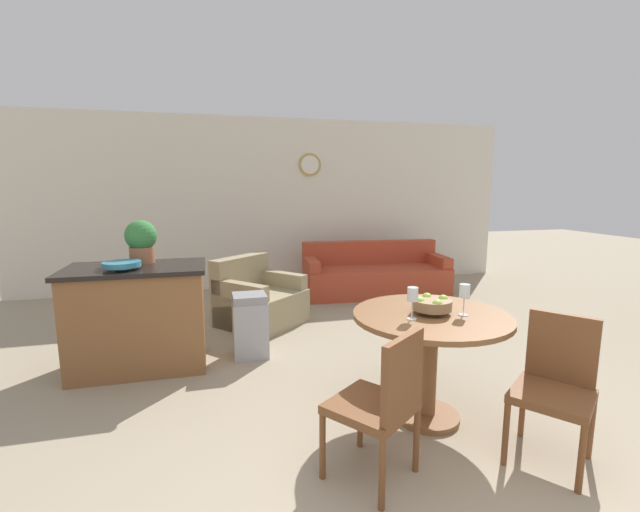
% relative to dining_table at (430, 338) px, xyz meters
% --- Properties ---
extents(wall_back, '(8.00, 0.09, 2.70)m').
position_rel_dining_table_xyz_m(wall_back, '(-0.38, 4.41, 0.75)').
color(wall_back, silver).
rests_on(wall_back, ground_plane).
extents(dining_table, '(1.07, 1.07, 0.77)m').
position_rel_dining_table_xyz_m(dining_table, '(0.00, 0.00, 0.00)').
color(dining_table, brown).
rests_on(dining_table, ground_plane).
extents(dining_chair_near_left, '(0.59, 0.59, 0.87)m').
position_rel_dining_table_xyz_m(dining_chair_near_left, '(-0.57, -0.52, -0.11)').
color(dining_chair_near_left, brown).
rests_on(dining_chair_near_left, ground_plane).
extents(dining_chair_near_right, '(0.59, 0.59, 0.87)m').
position_rel_dining_table_xyz_m(dining_chair_near_right, '(0.52, -0.57, -0.11)').
color(dining_chair_near_right, brown).
rests_on(dining_chair_near_right, ground_plane).
extents(fruit_bowl, '(0.26, 0.26, 0.12)m').
position_rel_dining_table_xyz_m(fruit_bowl, '(-0.00, 0.00, 0.24)').
color(fruit_bowl, olive).
rests_on(fruit_bowl, dining_table).
extents(wine_glass_left, '(0.07, 0.07, 0.22)m').
position_rel_dining_table_xyz_m(wine_glass_left, '(-0.19, -0.08, 0.34)').
color(wine_glass_left, silver).
rests_on(wine_glass_left, dining_table).
extents(wine_glass_right, '(0.07, 0.07, 0.22)m').
position_rel_dining_table_xyz_m(wine_glass_right, '(0.19, -0.09, 0.34)').
color(wine_glass_right, silver).
rests_on(wine_glass_right, dining_table).
extents(kitchen_island, '(1.19, 0.71, 0.93)m').
position_rel_dining_table_xyz_m(kitchen_island, '(-2.09, 1.45, -0.13)').
color(kitchen_island, brown).
rests_on(kitchen_island, ground_plane).
extents(teal_bowl, '(0.31, 0.31, 0.07)m').
position_rel_dining_table_xyz_m(teal_bowl, '(-2.18, 1.33, 0.38)').
color(teal_bowl, teal).
rests_on(teal_bowl, kitchen_island).
extents(potted_plant, '(0.28, 0.28, 0.39)m').
position_rel_dining_table_xyz_m(potted_plant, '(-2.06, 1.64, 0.55)').
color(potted_plant, '#A36642').
rests_on(potted_plant, kitchen_island).
extents(trash_bin, '(0.33, 0.31, 0.61)m').
position_rel_dining_table_xyz_m(trash_bin, '(-1.10, 1.47, -0.29)').
color(trash_bin, '#9E9EA3').
rests_on(trash_bin, ground_plane).
extents(couch, '(2.20, 1.06, 0.78)m').
position_rel_dining_table_xyz_m(couch, '(0.98, 3.47, -0.32)').
color(couch, '#B24228').
rests_on(couch, ground_plane).
extents(armchair, '(1.18, 1.18, 0.79)m').
position_rel_dining_table_xyz_m(armchair, '(-0.91, 2.44, -0.32)').
color(armchair, '#998966').
rests_on(armchair, ground_plane).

